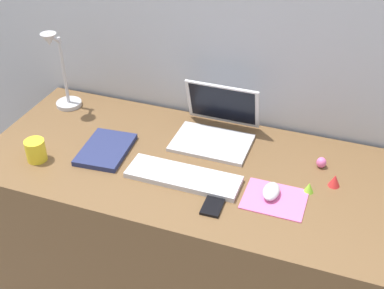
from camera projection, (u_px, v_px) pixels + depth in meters
back_wall at (219, 114)px, 2.18m from camera, size 2.76×0.05×1.46m
desk at (188, 235)px, 2.08m from camera, size 1.56×0.70×0.74m
laptop at (217, 125)px, 1.99m from camera, size 0.30×0.27×0.21m
keyboard at (183, 177)px, 1.79m from camera, size 0.41×0.13×0.02m
mousepad at (275, 199)px, 1.70m from camera, size 0.21×0.17×0.00m
mouse at (271, 191)px, 1.71m from camera, size 0.06×0.10×0.03m
cell_phone at (214, 203)px, 1.68m from camera, size 0.07×0.13×0.01m
desk_lamp at (60, 73)px, 2.10m from camera, size 0.11×0.15×0.36m
notebook_pad at (106, 149)px, 1.93m from camera, size 0.19×0.25×0.02m
coffee_mug at (36, 150)px, 1.87m from camera, size 0.07×0.07×0.08m
toy_figurine_lime at (309, 188)px, 1.72m from camera, size 0.04×0.04×0.04m
toy_figurine_red at (335, 181)px, 1.75m from camera, size 0.04×0.04×0.05m
toy_figurine_pink at (321, 162)px, 1.84m from camera, size 0.04×0.04×0.04m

